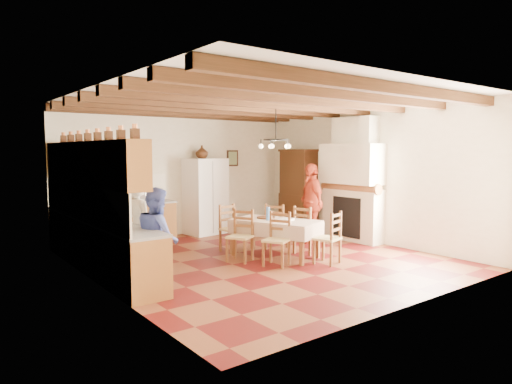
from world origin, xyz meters
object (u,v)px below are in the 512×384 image
chair_right_near (307,230)px  refrigerator (205,196)px  chair_end_far (232,228)px  chair_left_far (240,236)px  person_woman_red (311,203)px  chair_right_far (277,226)px  person_woman_blue (157,237)px  microwave (149,195)px  chair_left_near (276,239)px  person_man (139,229)px  dining_table (275,224)px  chair_end_near (327,237)px  hutch (298,190)px

chair_right_near → refrigerator: bearing=-6.8°
chair_right_near → chair_end_far: bearing=31.0°
chair_left_far → person_woman_red: person_woman_red is taller
chair_right_far → person_woman_blue: person_woman_blue is taller
chair_right_near → microwave: bearing=16.9°
refrigerator → chair_left_near: (-0.65, -3.55, -0.45)m
person_man → person_woman_red: bearing=-94.2°
chair_end_far → refrigerator: bearing=67.7°
person_man → microwave: person_man is taller
chair_left_far → person_woman_blue: person_woman_blue is taller
refrigerator → person_man: 4.10m
person_woman_blue → person_woman_red: person_woman_red is taller
microwave → chair_left_near: bearing=-73.2°
chair_right_far → chair_left_near: bearing=105.4°
dining_table → microwave: microwave is taller
person_man → chair_right_far: bearing=-93.4°
chair_right_far → chair_end_far: (-0.88, 0.35, 0.00)m
microwave → chair_end_near: bearing=-63.5°
refrigerator → person_woman_blue: (-2.86, -3.40, -0.18)m
chair_left_far → chair_right_near: bearing=49.8°
refrigerator → person_man: (-2.92, -2.88, -0.12)m
chair_left_near → person_woman_red: bearing=92.8°
chair_left_far → hutch: bearing=90.7°
hutch → chair_end_near: (-2.00, -2.98, -0.56)m
person_woman_blue → hutch: bearing=-54.2°
chair_right_far → microwave: 3.04m
hutch → chair_end_near: 3.63m
hutch → chair_end_far: 3.07m
refrigerator → person_woman_red: refrigerator is taller
chair_end_far → microwave: (-0.88, 2.07, 0.57)m
dining_table → person_woman_blue: size_ratio=1.22×
chair_right_near → person_man: bearing=70.2°
hutch → chair_right_far: size_ratio=2.17×
refrigerator → person_woman_red: (1.35, -2.36, -0.04)m
chair_right_near → person_man: person_man is taller
hutch → person_woman_blue: bearing=-148.3°
person_woman_red → dining_table: bearing=-46.1°
chair_right_near → person_woman_red: 1.24m
person_woman_blue → person_woman_red: (4.20, 1.04, 0.13)m
dining_table → chair_left_near: bearing=-128.2°
refrigerator → person_woman_red: bearing=-67.0°
chair_left_far → chair_end_far: bearing=125.0°
chair_right_far → person_woman_red: 1.16m
chair_end_far → person_woman_red: 2.02m
chair_left_far → microwave: (-0.52, 2.84, 0.57)m
chair_left_near → person_woman_red: size_ratio=0.54×
chair_end_far → person_woman_red: bearing=-13.7°
dining_table → person_man: bearing=177.3°
person_man → person_woman_blue: size_ratio=1.07×
refrigerator → person_man: size_ratio=1.15×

